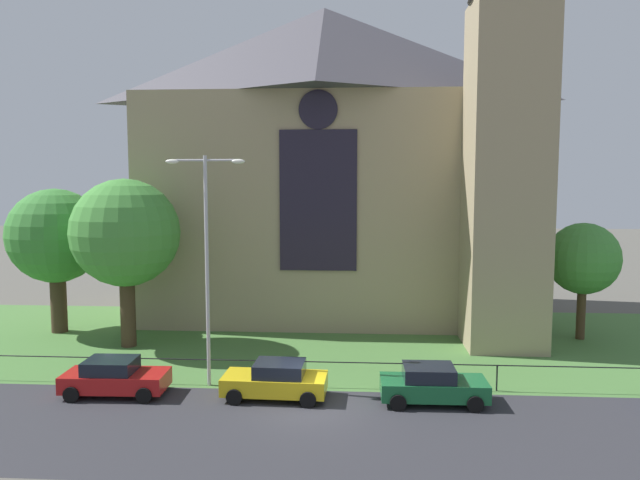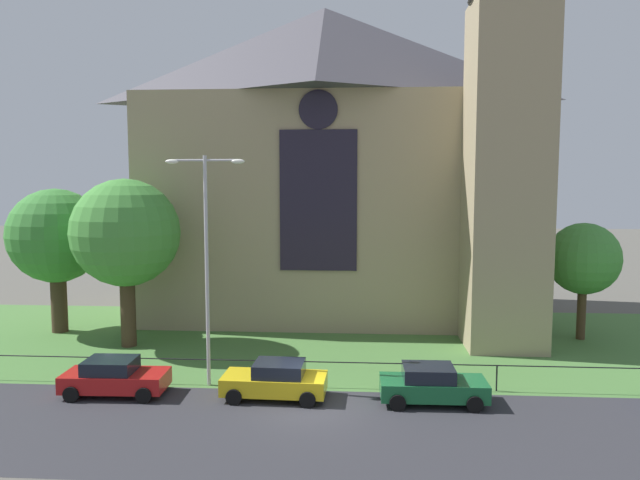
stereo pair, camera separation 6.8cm
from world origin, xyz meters
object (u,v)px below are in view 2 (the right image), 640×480
(tree_right_far, at_px, (584,259))
(parked_car_yellow, at_px, (276,380))
(parked_car_red, at_px, (114,377))
(tree_left_near, at_px, (126,234))
(church_building, at_px, (336,159))
(streetlamp_near, at_px, (206,245))
(tree_left_far, at_px, (56,237))
(parked_car_green, at_px, (432,385))

(tree_right_far, bearing_deg, parked_car_yellow, -147.08)
(parked_car_red, relative_size, parked_car_yellow, 1.00)
(parked_car_red, bearing_deg, tree_left_near, 105.63)
(church_building, xyz_separation_m, tree_right_far, (13.97, -5.67, -5.76))
(parked_car_red, height_order, parked_car_yellow, same)
(tree_right_far, distance_m, parked_car_yellow, 19.16)
(streetlamp_near, bearing_deg, tree_left_far, 142.45)
(tree_left_far, relative_size, streetlamp_near, 0.85)
(parked_car_yellow, bearing_deg, parked_car_red, 2.44)
(church_building, height_order, tree_left_far, church_building)
(parked_car_red, bearing_deg, parked_car_green, -1.85)
(church_building, distance_m, tree_left_far, 17.68)
(parked_car_yellow, bearing_deg, tree_left_far, -32.82)
(parked_car_yellow, relative_size, parked_car_green, 1.01)
(parked_car_red, bearing_deg, tree_right_far, 22.95)
(church_building, distance_m, streetlamp_near, 15.89)
(church_building, relative_size, tree_left_far, 3.10)
(parked_car_red, xyz_separation_m, parked_car_green, (13.01, -0.06, 0.00))
(tree_left_near, relative_size, parked_car_yellow, 2.10)
(church_building, bearing_deg, tree_left_near, -140.81)
(tree_left_far, relative_size, parked_car_green, 1.99)
(church_building, xyz_separation_m, parked_car_green, (4.50, -15.99, -9.53))
(tree_left_far, relative_size, parked_car_red, 1.97)
(tree_left_far, relative_size, parked_car_yellow, 1.97)
(tree_right_far, bearing_deg, parked_car_green, -132.54)
(tree_left_far, height_order, tree_left_near, tree_left_near)
(streetlamp_near, height_order, parked_car_yellow, streetlamp_near)
(tree_left_near, distance_m, parked_car_green, 17.69)
(church_building, relative_size, streetlamp_near, 2.63)
(streetlamp_near, xyz_separation_m, parked_car_yellow, (3.11, -1.34, -5.39))
(church_building, height_order, streetlamp_near, church_building)
(parked_car_green, bearing_deg, parked_car_yellow, 178.25)
(church_building, distance_m, parked_car_green, 19.15)
(tree_left_near, bearing_deg, streetlamp_near, -44.79)
(tree_right_far, distance_m, parked_car_red, 25.00)
(streetlamp_near, xyz_separation_m, parked_car_red, (-3.61, -1.40, -5.39))
(parked_car_red, bearing_deg, parked_car_yellow, -1.12)
(streetlamp_near, distance_m, parked_car_green, 10.93)
(tree_left_far, bearing_deg, tree_right_far, 0.72)
(streetlamp_near, height_order, parked_car_red, streetlamp_near)
(tree_right_far, relative_size, parked_car_green, 1.55)
(parked_car_red, bearing_deg, church_building, 60.32)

